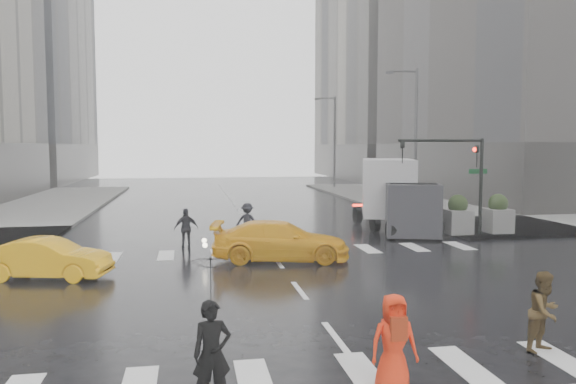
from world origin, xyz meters
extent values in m
plane|color=black|center=(0.00, 0.00, 0.00)|extent=(120.00, 120.00, 0.00)
cube|color=slate|center=(19.50, 17.50, 0.07)|extent=(35.00, 35.00, 0.15)
cube|color=#2E2C29|center=(29.00, 27.00, 2.20)|extent=(26.05, 26.05, 4.40)
cube|color=#A09A8B|center=(29.00, 56.00, 18.00)|extent=(26.00, 26.00, 36.00)
cube|color=#2E2C29|center=(29.00, 56.00, 2.20)|extent=(26.05, 26.05, 4.40)
cylinder|color=black|center=(10.00, 8.00, 2.25)|extent=(0.16, 0.16, 4.50)
cylinder|color=black|center=(8.00, 8.00, 4.40)|extent=(4.00, 0.12, 0.12)
imported|color=black|center=(9.75, 8.00, 3.70)|extent=(0.16, 0.20, 1.00)
imported|color=black|center=(6.20, 8.00, 3.90)|extent=(0.16, 0.20, 1.00)
sphere|color=#FF190C|center=(9.65, 8.00, 4.00)|extent=(0.20, 0.20, 0.20)
cube|color=#0B4F21|center=(10.00, 8.30, 3.00)|extent=(0.90, 0.03, 0.22)
cylinder|color=#59595B|center=(11.00, 18.00, 4.50)|extent=(0.20, 0.20, 9.00)
cylinder|color=#59595B|center=(10.10, 18.00, 8.80)|extent=(1.80, 0.12, 0.12)
cube|color=#59595B|center=(9.20, 18.00, 8.70)|extent=(0.50, 0.22, 0.15)
cylinder|color=#59595B|center=(11.00, 38.00, 4.50)|extent=(0.20, 0.20, 9.00)
cylinder|color=#59595B|center=(10.10, 38.00, 8.80)|extent=(1.80, 0.12, 0.12)
cube|color=#59595B|center=(9.20, 38.00, 8.70)|extent=(0.50, 0.22, 0.15)
cube|color=slate|center=(7.00, 8.20, 0.70)|extent=(1.10, 1.10, 1.10)
sphere|color=black|center=(7.00, 8.20, 1.50)|extent=(0.90, 0.90, 0.90)
cube|color=slate|center=(9.00, 8.20, 0.70)|extent=(1.10, 1.10, 1.10)
sphere|color=black|center=(9.00, 8.20, 1.50)|extent=(0.90, 0.90, 0.90)
cube|color=slate|center=(11.00, 8.20, 0.70)|extent=(1.10, 1.10, 1.10)
sphere|color=black|center=(11.00, 8.20, 1.50)|extent=(0.90, 0.90, 0.90)
imported|color=black|center=(-2.77, -6.80, 0.85)|extent=(0.67, 0.49, 1.71)
imported|color=black|center=(-2.77, -6.80, 1.99)|extent=(1.09, 1.10, 0.88)
imported|color=#4C391B|center=(3.94, -5.57, 0.82)|extent=(0.99, 0.90, 1.64)
imported|color=red|center=(0.27, -6.80, 0.84)|extent=(0.83, 0.54, 1.68)
cube|color=#9C2B11|center=(0.27, -6.98, 1.15)|extent=(0.28, 0.16, 0.40)
imported|color=black|center=(-3.24, 7.32, 0.82)|extent=(1.00, 0.65, 1.65)
imported|color=black|center=(-0.58, 8.99, 0.82)|extent=(1.18, 0.86, 1.64)
imported|color=#FFB00D|center=(-7.51, 2.82, 0.64)|extent=(4.06, 2.17, 1.27)
imported|color=#FFB00D|center=(0.15, 4.31, 0.72)|extent=(4.66, 2.74, 1.44)
cube|color=silver|center=(6.83, 11.48, 2.11)|extent=(2.47, 4.73, 2.78)
cube|color=#2C2C30|center=(6.83, 8.19, 1.28)|extent=(2.36, 1.85, 2.36)
cube|color=black|center=(6.83, 8.19, 2.00)|extent=(2.06, 0.93, 0.93)
cylinder|color=black|center=(5.75, 7.99, 0.46)|extent=(0.29, 0.93, 0.93)
cylinder|color=black|center=(7.91, 7.99, 0.46)|extent=(0.29, 0.93, 0.93)
cylinder|color=black|center=(5.75, 10.25, 0.46)|extent=(0.29, 0.93, 0.93)
cylinder|color=black|center=(7.91, 10.25, 0.46)|extent=(0.29, 0.93, 0.93)
cylinder|color=black|center=(5.75, 13.13, 0.46)|extent=(0.29, 0.93, 0.93)
cylinder|color=black|center=(7.91, 13.13, 0.46)|extent=(0.29, 0.93, 0.93)
camera|label=1|loc=(-3.09, -15.56, 4.14)|focal=35.00mm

